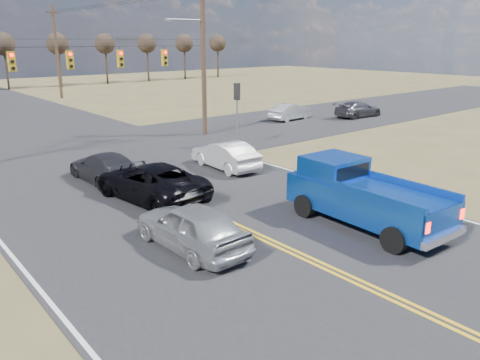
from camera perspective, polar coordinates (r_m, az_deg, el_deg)
ground at (r=14.32m, az=8.76°, el=-9.80°), size 160.00×160.00×0.00m
road_main at (r=21.73m, az=-11.27°, el=-0.62°), size 14.00×120.00×0.02m
road_cross at (r=28.81m, az=-18.99°, el=3.04°), size 120.00×12.00×0.02m
signal_gantry at (r=28.12m, az=-18.85°, el=13.21°), size 19.60×4.83×10.00m
utility_poles at (r=27.19m, az=-19.26°, el=13.43°), size 19.60×58.32×10.00m
treeline at (r=36.65m, az=-25.14°, el=14.16°), size 87.00×117.80×7.40m
pickup_truck at (r=17.02m, az=14.62°, el=-1.86°), size 2.60×6.07×2.24m
silver_suv at (r=14.76m, az=-5.95°, el=-5.63°), size 1.91×4.49×1.51m
black_suv at (r=19.61m, az=-10.85°, el=-0.16°), size 3.15×5.73×1.52m
white_car_queue at (r=23.94m, az=-1.81°, el=3.07°), size 1.77×4.41×1.43m
dgrey_car_queue at (r=22.55m, az=-16.14°, el=1.50°), size 1.97×4.80×1.39m
cross_car_east_near at (r=39.23m, az=6.16°, el=8.28°), size 1.83×4.26×1.36m
cross_car_east_far at (r=41.70m, az=14.20°, el=8.35°), size 2.18×4.74×1.34m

